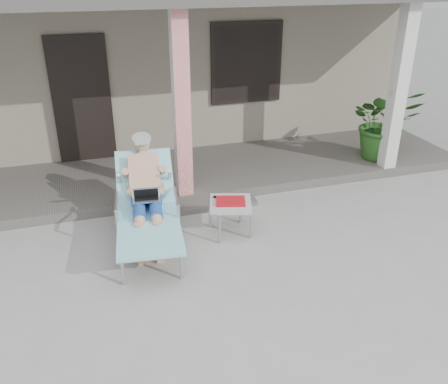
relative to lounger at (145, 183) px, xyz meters
name	(u,v)px	position (x,y,z in m)	size (l,w,h in m)	color
ground	(228,283)	(0.69, -1.25, -0.79)	(60.00, 60.00, 0.00)	#9E9E99
house	(137,45)	(0.69, 5.25, 0.87)	(10.40, 5.40, 3.30)	#9E947D
porch_deck	(174,175)	(0.69, 1.75, -0.72)	(10.00, 2.00, 0.15)	#605B56
porch_overhang	(166,0)	(0.69, 1.70, 1.99)	(10.00, 2.30, 2.85)	silver
porch_step	(190,208)	(0.69, 0.60, -0.76)	(2.00, 0.30, 0.07)	#605B56
lounger	(145,183)	(0.00, 0.00, 0.00)	(0.96, 2.04, 1.29)	#B7B7BC
side_table	(231,205)	(1.06, -0.18, -0.39)	(0.67, 0.67, 0.48)	#B8B8B2
potted_palm	(384,123)	(4.31, 1.29, -0.01)	(1.15, 0.99, 1.27)	#26591E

